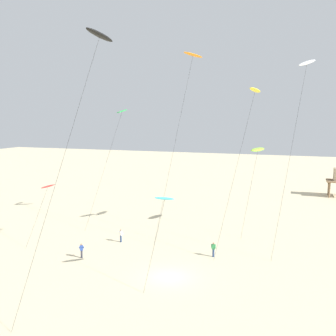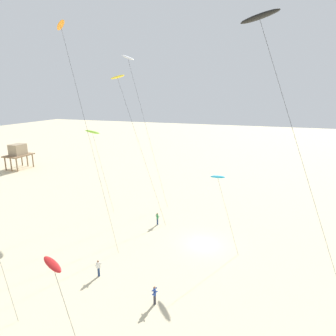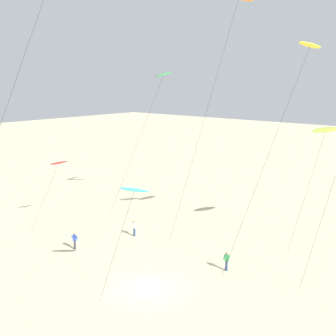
# 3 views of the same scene
# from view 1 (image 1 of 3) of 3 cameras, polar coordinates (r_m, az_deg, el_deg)

# --- Properties ---
(ground_plane) EXTENTS (260.00, 260.00, 0.00)m
(ground_plane) POSITION_cam_1_polar(r_m,az_deg,el_deg) (39.21, 0.13, -15.98)
(ground_plane) COLOR beige
(kite_white) EXTENTS (4.06, 8.98, 22.73)m
(kite_white) POSITION_cam_1_polar(r_m,az_deg,el_deg) (49.33, 20.03, 14.40)
(kite_white) COLOR white
(kite_white) RESTS_ON ground
(kite_orange) EXTENTS (4.00, 8.59, 24.21)m
(kite_orange) POSITION_cam_1_polar(r_m,az_deg,el_deg) (51.96, 3.67, 16.11)
(kite_orange) COLOR orange
(kite_orange) RESTS_ON ground
(kite_black) EXTENTS (4.04, 10.04, 23.01)m
(kite_black) POSITION_cam_1_polar(r_m,az_deg,el_deg) (34.14, -10.27, 18.73)
(kite_black) COLOR black
(kite_black) RESTS_ON ground
(kite_red) EXTENTS (1.83, 4.13, 7.40)m
(kite_red) POSITION_cam_1_polar(r_m,az_deg,el_deg) (49.87, -17.56, -2.73)
(kite_red) COLOR red
(kite_red) RESTS_ON ground
(kite_green) EXTENTS (3.21, 8.16, 16.95)m
(kite_green) POSITION_cam_1_polar(r_m,az_deg,el_deg) (57.39, -6.99, 8.11)
(kite_green) COLOR green
(kite_green) RESTS_ON ground
(kite_lime) EXTENTS (2.50, 5.51, 11.74)m
(kite_lime) POSITION_cam_1_polar(r_m,az_deg,el_deg) (52.69, 13.27, 2.67)
(kite_lime) COLOR #8CD833
(kite_lime) RESTS_ON ground
(kite_cyan) EXTENTS (1.92, 3.83, 8.55)m
(kite_cyan) POSITION_cam_1_polar(r_m,az_deg,el_deg) (35.54, -0.53, -4.69)
(kite_cyan) COLOR #33BFE0
(kite_cyan) RESTS_ON ground
(kite_yellow) EXTENTS (3.81, 9.34, 19.33)m
(kite_yellow) POSITION_cam_1_polar(r_m,az_deg,el_deg) (48.05, 12.84, 11.09)
(kite_yellow) COLOR yellow
(kite_yellow) RESTS_ON ground
(kite_flyer_nearest) EXTENTS (0.63, 0.61, 1.67)m
(kite_flyer_nearest) POSITION_cam_1_polar(r_m,az_deg,el_deg) (44.31, 6.81, -11.96)
(kite_flyer_nearest) COLOR navy
(kite_flyer_nearest) RESTS_ON ground
(kite_flyer_middle) EXTENTS (0.72, 0.71, 1.67)m
(kite_flyer_middle) POSITION_cam_1_polar(r_m,az_deg,el_deg) (49.25, -7.06, -9.94)
(kite_flyer_middle) COLOR navy
(kite_flyer_middle) RESTS_ON ground
(kite_flyer_furthest) EXTENTS (0.70, 0.69, 1.67)m
(kite_flyer_furthest) POSITION_cam_1_polar(r_m,az_deg,el_deg) (44.76, -12.80, -11.89)
(kite_flyer_furthest) COLOR #33333D
(kite_flyer_furthest) RESTS_ON ground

